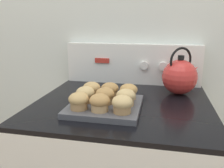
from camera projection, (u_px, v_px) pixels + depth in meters
wall_back at (134, 34)px, 1.31m from camera, size 8.00×0.05×2.40m
control_panel at (133, 64)px, 1.30m from camera, size 0.73×0.07×0.22m
muffin_pan at (105, 106)px, 0.94m from camera, size 0.28×0.28×0.02m
muffin_r0_c0 at (79, 101)px, 0.87m from camera, size 0.07×0.07×0.06m
muffin_r0_c1 at (100, 102)px, 0.85m from camera, size 0.07×0.07×0.06m
muffin_r0_c2 at (122, 104)px, 0.84m from camera, size 0.07×0.07×0.06m
muffin_r1_c0 at (85, 94)px, 0.95m from camera, size 0.07×0.07×0.06m
muffin_r1_c1 at (105, 96)px, 0.93m from camera, size 0.07×0.07×0.06m
muffin_r1_c2 at (126, 97)px, 0.91m from camera, size 0.07×0.07×0.06m
muffin_r2_c0 at (92, 89)px, 1.02m from camera, size 0.07×0.07×0.06m
muffin_r2_c1 at (110, 90)px, 1.00m from camera, size 0.07×0.07×0.06m
muffin_r2_c2 at (129, 91)px, 0.98m from camera, size 0.07×0.07×0.06m
tea_kettle at (180, 76)px, 1.11m from camera, size 0.19×0.17×0.22m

